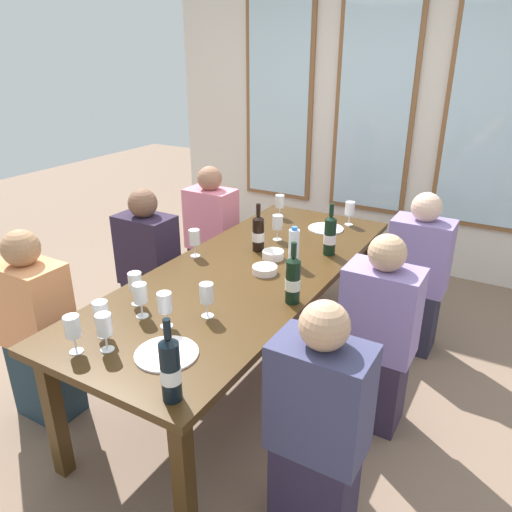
{
  "coord_description": "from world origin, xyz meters",
  "views": [
    {
      "loc": [
        1.35,
        -2.23,
        1.94
      ],
      "look_at": [
        0.0,
        0.1,
        0.79
      ],
      "focal_mm": 34.37,
      "sensor_mm": 36.0,
      "label": 1
    }
  ],
  "objects": [
    {
      "name": "seated_person_0",
      "position": [
        -0.8,
        -0.86,
        0.53
      ],
      "size": [
        0.38,
        0.24,
        1.11
      ],
      "color": "#213440",
      "rests_on": "ground"
    },
    {
      "name": "wine_glass_0",
      "position": [
        -0.2,
        -1.09,
        0.86
      ],
      "size": [
        0.07,
        0.07,
        0.17
      ],
      "color": "white",
      "rests_on": "dining_table"
    },
    {
      "name": "seated_person_4",
      "position": [
        -0.8,
        0.77,
        0.53
      ],
      "size": [
        0.38,
        0.24,
        1.11
      ],
      "color": "#31272E",
      "rests_on": "ground"
    },
    {
      "name": "seated_person_1",
      "position": [
        0.8,
        -0.79,
        0.53
      ],
      "size": [
        0.38,
        0.24,
        1.11
      ],
      "color": "#2A223B",
      "rests_on": "ground"
    },
    {
      "name": "seated_person_5",
      "position": [
        0.8,
        0.86,
        0.53
      ],
      "size": [
        0.38,
        0.24,
        1.11
      ],
      "color": "#292637",
      "rests_on": "ground"
    },
    {
      "name": "white_plate_0",
      "position": [
        0.15,
        -0.91,
        0.74
      ],
      "size": [
        0.27,
        0.27,
        0.01
      ],
      "primitive_type": "cylinder",
      "color": "white",
      "rests_on": "dining_table"
    },
    {
      "name": "wine_glass_6",
      "position": [
        0.0,
        -0.73,
        0.86
      ],
      "size": [
        0.07,
        0.07,
        0.17
      ],
      "color": "white",
      "rests_on": "dining_table"
    },
    {
      "name": "water_bottle",
      "position": [
        0.2,
        0.2,
        0.85
      ],
      "size": [
        0.06,
        0.06,
        0.24
      ],
      "color": "white",
      "rests_on": "dining_table"
    },
    {
      "name": "wine_glass_10",
      "position": [
        -0.39,
        0.01,
        0.86
      ],
      "size": [
        0.07,
        0.07,
        0.17
      ],
      "color": "white",
      "rests_on": "dining_table"
    },
    {
      "name": "tasting_bowl_0",
      "position": [
        0.05,
        0.22,
        0.76
      ],
      "size": [
        0.13,
        0.13,
        0.05
      ],
      "primitive_type": "cylinder",
      "color": "white",
      "rests_on": "dining_table"
    },
    {
      "name": "wine_glass_7",
      "position": [
        0.24,
        1.05,
        0.86
      ],
      "size": [
        0.07,
        0.07,
        0.17
      ],
      "color": "white",
      "rests_on": "dining_table"
    },
    {
      "name": "seated_person_2",
      "position": [
        -0.8,
        0.03,
        0.53
      ],
      "size": [
        0.38,
        0.24,
        1.11
      ],
      "color": "#212240",
      "rests_on": "ground"
    },
    {
      "name": "back_wall_with_windows",
      "position": [
        0.0,
        2.22,
        1.45
      ],
      "size": [
        4.15,
        0.1,
        2.9
      ],
      "color": "silver",
      "rests_on": "ground"
    },
    {
      "name": "wine_glass_9",
      "position": [
        -0.16,
        -0.72,
        0.86
      ],
      "size": [
        0.07,
        0.07,
        0.17
      ],
      "color": "white",
      "rests_on": "dining_table"
    },
    {
      "name": "wine_glass_3",
      "position": [
        0.11,
        -0.56,
        0.86
      ],
      "size": [
        0.07,
        0.07,
        0.17
      ],
      "color": "white",
      "rests_on": "dining_table"
    },
    {
      "name": "wine_glass_5",
      "position": [
        -0.08,
        0.52,
        0.86
      ],
      "size": [
        0.07,
        0.07,
        0.17
      ],
      "color": "white",
      "rests_on": "dining_table"
    },
    {
      "name": "tasting_bowl_1",
      "position": [
        0.11,
        0.01,
        0.76
      ],
      "size": [
        0.15,
        0.15,
        0.04
      ],
      "primitive_type": "cylinder",
      "color": "white",
      "rests_on": "dining_table"
    },
    {
      "name": "wine_bottle_1",
      "position": [
        -0.09,
        0.29,
        0.86
      ],
      "size": [
        0.08,
        0.08,
        0.31
      ],
      "color": "black",
      "rests_on": "dining_table"
    },
    {
      "name": "wine_glass_1",
      "position": [
        -0.27,
        -0.64,
        0.86
      ],
      "size": [
        0.07,
        0.07,
        0.17
      ],
      "color": "white",
      "rests_on": "dining_table"
    },
    {
      "name": "wine_bottle_3",
      "position": [
        0.35,
        -1.12,
        0.87
      ],
      "size": [
        0.08,
        0.08,
        0.34
      ],
      "color": "black",
      "rests_on": "dining_table"
    },
    {
      "name": "wine_bottle_0",
      "position": [
        0.32,
        0.46,
        0.87
      ],
      "size": [
        0.08,
        0.08,
        0.33
      ],
      "color": "black",
      "rests_on": "dining_table"
    },
    {
      "name": "wine_glass_8",
      "position": [
        -0.1,
        -1.01,
        0.86
      ],
      "size": [
        0.07,
        0.07,
        0.17
      ],
      "color": "white",
      "rests_on": "dining_table"
    },
    {
      "name": "seated_person_3",
      "position": [
        0.8,
        0.0,
        0.53
      ],
      "size": [
        0.38,
        0.24,
        1.11
      ],
      "color": "#32263C",
      "rests_on": "ground"
    },
    {
      "name": "wine_bottle_2",
      "position": [
        0.4,
        -0.22,
        0.87
      ],
      "size": [
        0.08,
        0.08,
        0.33
      ],
      "color": "black",
      "rests_on": "dining_table"
    },
    {
      "name": "dining_table",
      "position": [
        0.0,
        0.0,
        0.67
      ],
      "size": [
        0.95,
        2.44,
        0.74
      ],
      "color": "#3F2911",
      "rests_on": "ground"
    },
    {
      "name": "wine_glass_2",
      "position": [
        -0.19,
        -0.94,
        0.86
      ],
      "size": [
        0.07,
        0.07,
        0.17
      ],
      "color": "white",
      "rests_on": "dining_table"
    },
    {
      "name": "white_plate_1",
      "position": [
        0.13,
        0.88,
        0.74
      ],
      "size": [
        0.25,
        0.25,
        0.01
      ],
      "primitive_type": "cylinder",
      "color": "white",
      "rests_on": "dining_table"
    },
    {
      "name": "wine_glass_4",
      "position": [
        -0.29,
        0.95,
        0.86
      ],
      "size": [
        0.07,
        0.07,
        0.17
      ],
      "color": "white",
      "rests_on": "dining_table"
    },
    {
      "name": "ground_plane",
      "position": [
        0.0,
        0.0,
        0.0
      ],
      "size": [
        12.0,
        12.0,
        0.0
      ],
      "primitive_type": "plane",
      "color": "#7D634F"
    }
  ]
}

